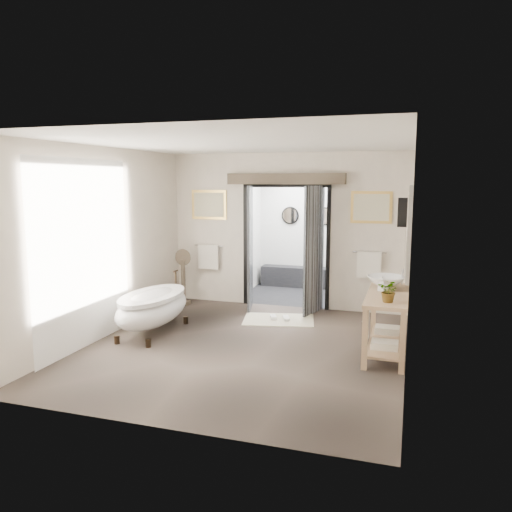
# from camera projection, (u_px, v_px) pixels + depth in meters

# --- Properties ---
(ground_plane) EXTENTS (5.00, 5.00, 0.00)m
(ground_plane) POSITION_uv_depth(u_px,v_px,m) (244.00, 347.00, 7.22)
(ground_plane) COLOR #68574D
(room_shell) EXTENTS (4.52, 5.02, 2.91)m
(room_shell) POSITION_uv_depth(u_px,v_px,m) (238.00, 220.00, 6.84)
(room_shell) COLOR beige
(room_shell) RESTS_ON ground_plane
(shower_room) EXTENTS (2.22, 2.01, 2.51)m
(shower_room) POSITION_uv_depth(u_px,v_px,m) (303.00, 249.00, 10.85)
(shower_room) COLOR black
(shower_room) RESTS_ON ground_plane
(back_wall_dressing) EXTENTS (3.82, 0.79, 2.52)m
(back_wall_dressing) POSITION_uv_depth(u_px,v_px,m) (284.00, 226.00, 9.17)
(back_wall_dressing) COLOR black
(back_wall_dressing) RESTS_ON ground_plane
(clawfoot_tub) EXTENTS (0.79, 1.77, 0.87)m
(clawfoot_tub) POSITION_uv_depth(u_px,v_px,m) (153.00, 307.00, 7.82)
(clawfoot_tub) COLOR black
(clawfoot_tub) RESTS_ON ground_plane
(vanity) EXTENTS (0.57, 1.60, 0.85)m
(vanity) POSITION_uv_depth(u_px,v_px,m) (385.00, 318.00, 6.92)
(vanity) COLOR tan
(vanity) RESTS_ON ground_plane
(pedestal_mirror) EXTENTS (0.32, 0.21, 1.09)m
(pedestal_mirror) POSITION_uv_depth(u_px,v_px,m) (183.00, 281.00, 9.62)
(pedestal_mirror) COLOR brown
(pedestal_mirror) RESTS_ON ground_plane
(rug) EXTENTS (1.34, 1.03, 0.01)m
(rug) POSITION_uv_depth(u_px,v_px,m) (279.00, 320.00, 8.62)
(rug) COLOR beige
(rug) RESTS_ON ground_plane
(slippers) EXTENTS (0.41, 0.27, 0.05)m
(slippers) POSITION_uv_depth(u_px,v_px,m) (280.00, 317.00, 8.64)
(slippers) COLOR white
(slippers) RESTS_ON rug
(basin) EXTENTS (0.70, 0.70, 0.18)m
(basin) POSITION_uv_depth(u_px,v_px,m) (386.00, 282.00, 7.18)
(basin) COLOR white
(basin) RESTS_ON vanity
(plant) EXTENTS (0.34, 0.32, 0.30)m
(plant) POSITION_uv_depth(u_px,v_px,m) (389.00, 291.00, 6.34)
(plant) COLOR gray
(plant) RESTS_ON vanity
(soap_bottle_a) EXTENTS (0.13, 0.13, 0.21)m
(soap_bottle_a) POSITION_uv_depth(u_px,v_px,m) (382.00, 284.00, 7.00)
(soap_bottle_a) COLOR gray
(soap_bottle_a) RESTS_ON vanity
(soap_bottle_b) EXTENTS (0.12, 0.12, 0.15)m
(soap_bottle_b) POSITION_uv_depth(u_px,v_px,m) (388.00, 279.00, 7.45)
(soap_bottle_b) COLOR gray
(soap_bottle_b) RESTS_ON vanity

